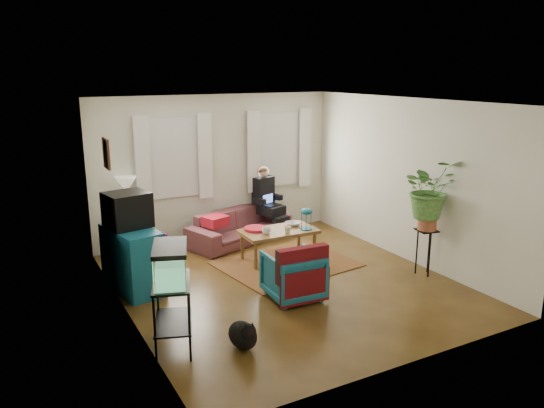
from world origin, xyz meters
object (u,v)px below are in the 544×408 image
dresser (132,260)px  coffee_table (278,245)px  sofa (240,221)px  side_table (129,233)px  plant_stand (425,252)px  armchair (293,273)px  aquarium_stand (173,315)px

dresser → coffee_table: 2.40m
sofa → side_table: bearing=151.3°
plant_stand → side_table: bearing=140.0°
side_table → armchair: armchair is taller
coffee_table → plant_stand: (1.63, -1.61, 0.10)m
plant_stand → dresser: bearing=159.7°
plant_stand → sofa: bearing=123.3°
sofa → plant_stand: bearing=-74.9°
aquarium_stand → plant_stand: aquarium_stand is taller
sofa → side_table: size_ratio=2.82×
side_table → plant_stand: plant_stand is taller
armchair → sofa: bearing=-95.3°
dresser → sofa: bearing=17.5°
sofa → plant_stand: size_ratio=2.76×
dresser → coffee_table: bearing=-9.0°
armchair → dresser: bearing=-31.7°
side_table → plant_stand: bearing=-40.0°
sofa → dresser: (-2.22, -1.25, 0.07)m
side_table → coffee_table: size_ratio=0.57×
armchair → coffee_table: 1.51m
sofa → coffee_table: sofa is taller
aquarium_stand → coffee_table: aquarium_stand is taller
aquarium_stand → plant_stand: (4.03, 0.32, -0.04)m
aquarium_stand → armchair: 1.92m
coffee_table → side_table: bearing=145.4°
sofa → armchair: 2.56m
sofa → coffee_table: (0.17, -1.13, -0.13)m
sofa → aquarium_stand: (-2.23, -3.06, 0.02)m
aquarium_stand → coffee_table: size_ratio=0.65×
side_table → coffee_table: 2.53m
side_table → dresser: 1.64m
coffee_table → armchair: bearing=-110.2°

